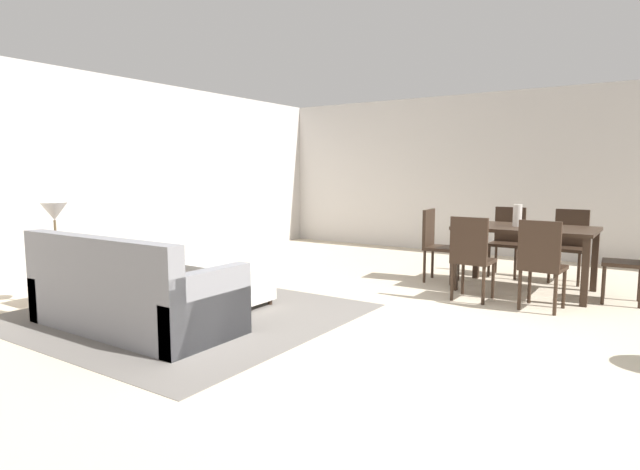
% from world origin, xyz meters
% --- Properties ---
extents(ground_plane, '(10.80, 10.80, 0.00)m').
position_xyz_m(ground_plane, '(0.00, 0.00, 0.00)').
color(ground_plane, beige).
extents(wall_back, '(9.00, 0.12, 2.70)m').
position_xyz_m(wall_back, '(0.00, 5.00, 1.35)').
color(wall_back, beige).
rests_on(wall_back, ground_plane).
extents(wall_left, '(0.12, 11.00, 2.70)m').
position_xyz_m(wall_left, '(-4.50, 0.50, 1.35)').
color(wall_left, beige).
rests_on(wall_left, ground_plane).
extents(area_rug, '(3.00, 2.80, 0.01)m').
position_xyz_m(area_rug, '(-1.94, -0.49, 0.00)').
color(area_rug, slate).
rests_on(area_rug, ground_plane).
extents(couch, '(1.96, 0.89, 0.86)m').
position_xyz_m(couch, '(-1.96, -1.09, 0.29)').
color(couch, gray).
rests_on(couch, ground_plane).
extents(ottoman_table, '(1.02, 0.48, 0.41)m').
position_xyz_m(ottoman_table, '(-1.92, 0.07, 0.23)').
color(ottoman_table, silver).
rests_on(ottoman_table, ground_plane).
extents(side_table, '(0.40, 0.40, 0.56)m').
position_xyz_m(side_table, '(-3.24, -1.02, 0.44)').
color(side_table, olive).
rests_on(side_table, ground_plane).
extents(table_lamp, '(0.26, 0.26, 0.52)m').
position_xyz_m(table_lamp, '(-3.24, -1.02, 0.97)').
color(table_lamp, brown).
rests_on(table_lamp, side_table).
extents(dining_table, '(1.51, 0.96, 0.76)m').
position_xyz_m(dining_table, '(0.61, 2.43, 0.67)').
color(dining_table, '#332319').
rests_on(dining_table, ground_plane).
extents(dining_chair_near_left, '(0.41, 0.41, 0.92)m').
position_xyz_m(dining_chair_near_left, '(0.24, 1.59, 0.52)').
color(dining_chair_near_left, '#332319').
rests_on(dining_chair_near_left, ground_plane).
extents(dining_chair_near_right, '(0.43, 0.43, 0.92)m').
position_xyz_m(dining_chair_near_right, '(0.95, 1.57, 0.52)').
color(dining_chair_near_right, '#332319').
rests_on(dining_chair_near_right, ground_plane).
extents(dining_chair_far_left, '(0.40, 0.40, 0.92)m').
position_xyz_m(dining_chair_far_left, '(0.20, 3.30, 0.52)').
color(dining_chair_far_left, '#332319').
rests_on(dining_chair_far_left, ground_plane).
extents(dining_chair_far_right, '(0.42, 0.42, 0.92)m').
position_xyz_m(dining_chair_far_right, '(0.96, 3.29, 0.52)').
color(dining_chair_far_right, '#332319').
rests_on(dining_chair_far_right, ground_plane).
extents(dining_chair_head_east, '(0.43, 0.43, 0.92)m').
position_xyz_m(dining_chair_head_east, '(1.70, 2.41, 0.52)').
color(dining_chair_head_east, '#332319').
rests_on(dining_chair_head_east, ground_plane).
extents(dining_chair_head_west, '(0.43, 0.43, 0.92)m').
position_xyz_m(dining_chair_head_west, '(-0.47, 2.39, 0.52)').
color(dining_chair_head_west, '#332319').
rests_on(dining_chair_head_west, ground_plane).
extents(vase_centerpiece, '(0.10, 0.10, 0.26)m').
position_xyz_m(vase_centerpiece, '(0.52, 2.40, 0.89)').
color(vase_centerpiece, silver).
rests_on(vase_centerpiece, dining_table).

